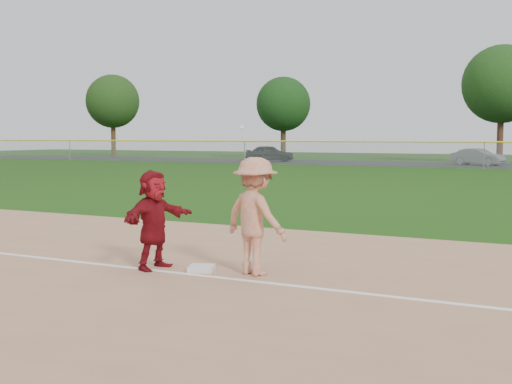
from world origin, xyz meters
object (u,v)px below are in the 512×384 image
at_px(car_mid, 478,157).
at_px(first_base, 201,268).
at_px(base_runner, 154,219).
at_px(car_left, 270,153).

bearing_deg(car_mid, first_base, -159.33).
relative_size(first_base, base_runner, 0.24).
height_order(first_base, car_left, car_left).
bearing_deg(car_left, car_mid, -107.04).
bearing_deg(base_runner, first_base, -69.43).
distance_m(base_runner, car_left, 50.03).
bearing_deg(first_base, car_mid, 91.24).
relative_size(first_base, car_mid, 0.10).
bearing_deg(first_base, base_runner, -167.75).
bearing_deg(car_mid, car_left, 110.20).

